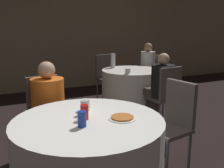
# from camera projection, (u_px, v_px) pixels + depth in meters

# --- Properties ---
(wall_back) EXTENTS (16.00, 0.06, 2.80)m
(wall_back) POSITION_uv_depth(u_px,v_px,m) (14.00, 32.00, 5.62)
(wall_back) COLOR gray
(wall_back) RESTS_ON ground_plane
(table_near) EXTENTS (1.25, 1.25, 0.75)m
(table_near) POSITION_uv_depth(u_px,v_px,m) (89.00, 161.00, 2.13)
(table_near) COLOR white
(table_near) RESTS_ON ground_plane
(table_far) EXTENTS (1.09, 1.09, 0.75)m
(table_far) POSITION_uv_depth(u_px,v_px,m) (132.00, 90.00, 4.59)
(table_far) COLOR white
(table_far) RESTS_ON ground_plane
(chair_near_north) EXTENTS (0.46, 0.46, 0.94)m
(chair_near_north) POSITION_uv_depth(u_px,v_px,m) (46.00, 109.00, 2.93)
(chair_near_north) COLOR #59514C
(chair_near_north) RESTS_ON ground_plane
(chair_near_east) EXTENTS (0.46, 0.46, 0.94)m
(chair_near_east) POSITION_uv_depth(u_px,v_px,m) (174.00, 117.00, 2.66)
(chair_near_east) COLOR #59514C
(chair_near_east) RESTS_ON ground_plane
(chair_far_south) EXTENTS (0.42, 0.43, 0.94)m
(chair_far_south) POSITION_uv_depth(u_px,v_px,m) (166.00, 92.00, 3.72)
(chair_far_south) COLOR #59514C
(chair_far_south) RESTS_ON ground_plane
(chair_far_northeast) EXTENTS (0.56, 0.56, 0.94)m
(chair_far_northeast) POSITION_uv_depth(u_px,v_px,m) (149.00, 72.00, 5.39)
(chair_far_northeast) COLOR #59514C
(chair_far_northeast) RESTS_ON ground_plane
(chair_far_north) EXTENTS (0.44, 0.45, 0.94)m
(chair_far_north) POSITION_uv_depth(u_px,v_px,m) (106.00, 73.00, 5.36)
(chair_far_north) COLOR #59514C
(chair_far_north) RESTS_ON ground_plane
(person_white_shirt) EXTENTS (0.45, 0.43, 1.19)m
(person_white_shirt) POSITION_uv_depth(u_px,v_px,m) (146.00, 72.00, 5.24)
(person_white_shirt) COLOR #4C4238
(person_white_shirt) RESTS_ON ground_plane
(person_black_shirt) EXTENTS (0.35, 0.51, 1.12)m
(person_black_shirt) POSITION_uv_depth(u_px,v_px,m) (159.00, 88.00, 3.86)
(person_black_shirt) COLOR #4C4238
(person_black_shirt) RESTS_ON ground_plane
(person_orange_shirt) EXTENTS (0.40, 0.52, 1.12)m
(person_orange_shirt) POSITION_uv_depth(u_px,v_px,m) (51.00, 110.00, 2.79)
(person_orange_shirt) COLOR black
(person_orange_shirt) RESTS_ON ground_plane
(pizza_plate_near) EXTENTS (0.23, 0.23, 0.02)m
(pizza_plate_near) POSITION_uv_depth(u_px,v_px,m) (122.00, 118.00, 2.06)
(pizza_plate_near) COLOR white
(pizza_plate_near) RESTS_ON table_near
(soda_can_blue) EXTENTS (0.07, 0.07, 0.12)m
(soda_can_blue) POSITION_uv_depth(u_px,v_px,m) (82.00, 119.00, 1.87)
(soda_can_blue) COLOR #1E38A5
(soda_can_blue) RESTS_ON table_near
(soda_can_red) EXTENTS (0.07, 0.07, 0.12)m
(soda_can_red) POSITION_uv_depth(u_px,v_px,m) (84.00, 112.00, 2.03)
(soda_can_red) COLOR red
(soda_can_red) RESTS_ON table_near
(soda_can_silver) EXTENTS (0.07, 0.07, 0.12)m
(soda_can_silver) POSITION_uv_depth(u_px,v_px,m) (84.00, 107.00, 2.15)
(soda_can_silver) COLOR silver
(soda_can_silver) RESTS_ON table_near
(cup_near) EXTENTS (0.08, 0.08, 0.10)m
(cup_near) POSITION_uv_depth(u_px,v_px,m) (85.00, 105.00, 2.26)
(cup_near) COLOR silver
(cup_near) RESTS_ON table_near
(bottle_far) EXTENTS (0.09, 0.09, 0.27)m
(bottle_far) POSITION_uv_depth(u_px,v_px,m) (113.00, 61.00, 4.74)
(bottle_far) COLOR white
(bottle_far) RESTS_ON table_far
(cup_far) EXTENTS (0.09, 0.09, 0.09)m
(cup_far) POSITION_uv_depth(u_px,v_px,m) (128.00, 71.00, 4.10)
(cup_far) COLOR white
(cup_far) RESTS_ON table_far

